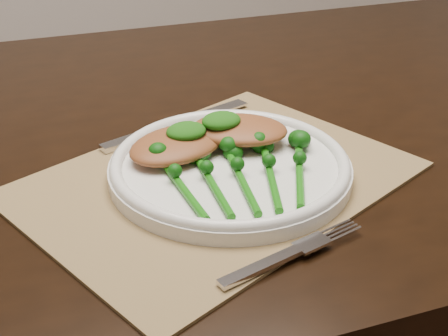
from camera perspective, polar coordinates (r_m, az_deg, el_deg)
name	(u,v)px	position (r m, az deg, el deg)	size (l,w,h in m)	color
dining_table	(204,314)	(1.10, -1.87, -13.19)	(1.65, 1.00, 0.75)	black
placemat	(216,179)	(0.73, -0.69, -1.06)	(0.43, 0.32, 0.00)	olive
dinner_plate	(230,166)	(0.73, 0.55, 0.19)	(0.28, 0.28, 0.03)	white
knife	(164,128)	(0.84, -5.51, 3.62)	(0.23, 0.08, 0.01)	silver
fork	(301,248)	(0.61, 7.06, -7.30)	(0.17, 0.05, 0.01)	silver
chicken_fillet_left	(177,144)	(0.74, -4.31, 2.17)	(0.13, 0.09, 0.03)	brown
chicken_fillet_right	(239,130)	(0.76, 1.37, 3.53)	(0.12, 0.08, 0.02)	brown
pesto_dollop_left	(186,131)	(0.74, -3.48, 3.37)	(0.05, 0.04, 0.02)	#0F4509
pesto_dollop_right	(221,121)	(0.75, -0.25, 4.35)	(0.05, 0.04, 0.02)	#0F4509
broccolini_bundle	(242,180)	(0.68, 1.64, -1.13)	(0.19, 0.20, 0.04)	#15640D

